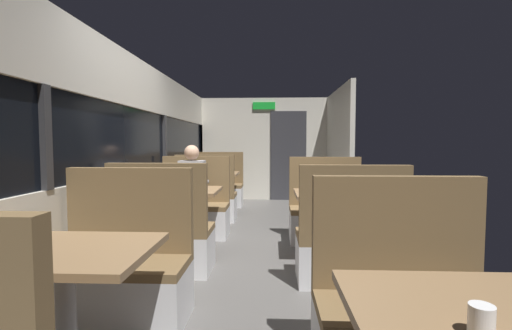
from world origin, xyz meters
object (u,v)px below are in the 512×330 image
object	(u,v)px
bench_far_window_facing_entry	(219,190)
coffee_cup_primary	(481,321)
dining_table_near_window	(65,267)
seated_passenger	(193,198)
dining_table_mid_window	(181,198)
bench_rear_aisle_facing_entry	(326,216)
bench_far_window_facing_end	(207,201)
dining_table_far_window	(214,178)
dining_table_rear_aisle	(336,202)
bench_rear_aisle_facing_end	(349,248)
bench_mid_window_facing_entry	(194,212)
bench_near_window_facing_entry	(123,276)
bench_front_aisle_facing_entry	(405,323)
bench_mid_window_facing_end	(163,240)

from	to	relation	value
bench_far_window_facing_entry	coffee_cup_primary	world-z (taller)	bench_far_window_facing_entry
dining_table_near_window	seated_passenger	bearing A→B (deg)	90.00
dining_table_mid_window	bench_far_window_facing_entry	distance (m)	3.07
dining_table_mid_window	bench_rear_aisle_facing_entry	world-z (taller)	bench_rear_aisle_facing_entry
dining_table_near_window	seated_passenger	xyz separation A→B (m)	(0.00, 2.99, -0.10)
dining_table_near_window	bench_far_window_facing_end	distance (m)	4.03
dining_table_far_window	dining_table_rear_aisle	bearing A→B (deg)	-55.02
bench_rear_aisle_facing_end	coffee_cup_primary	bearing A→B (deg)	-93.00
bench_mid_window_facing_entry	bench_far_window_facing_entry	world-z (taller)	same
bench_far_window_facing_end	coffee_cup_primary	world-z (taller)	bench_far_window_facing_end
bench_rear_aisle_facing_end	bench_rear_aisle_facing_entry	bearing A→B (deg)	90.00
bench_rear_aisle_facing_entry	bench_far_window_facing_end	bearing A→B (deg)	147.06
dining_table_far_window	bench_rear_aisle_facing_end	xyz separation A→B (m)	(1.79, -3.26, -0.31)
dining_table_mid_window	bench_near_window_facing_entry	bearing A→B (deg)	-90.00
dining_table_near_window	dining_table_mid_window	bearing A→B (deg)	90.00
bench_far_window_facing_end	coffee_cup_primary	distance (m)	5.09
seated_passenger	dining_table_near_window	bearing A→B (deg)	-90.00
bench_front_aisle_facing_entry	bench_rear_aisle_facing_entry	distance (m)	2.76
bench_mid_window_facing_entry	dining_table_far_window	size ratio (longest dim) A/B	1.22
dining_table_far_window	bench_mid_window_facing_end	bearing A→B (deg)	-90.00
bench_front_aisle_facing_entry	coffee_cup_primary	size ratio (longest dim) A/B	12.22
bench_mid_window_facing_entry	dining_table_far_window	xyz separation A→B (m)	(0.00, 1.66, 0.31)
bench_far_window_facing_end	bench_rear_aisle_facing_end	size ratio (longest dim) A/B	1.00
bench_rear_aisle_facing_end	bench_rear_aisle_facing_entry	world-z (taller)	same
dining_table_near_window	dining_table_rear_aisle	distance (m)	2.80
bench_front_aisle_facing_entry	bench_rear_aisle_facing_end	world-z (taller)	same
bench_mid_window_facing_end	bench_rear_aisle_facing_entry	bearing A→B (deg)	33.81
dining_table_rear_aisle	bench_rear_aisle_facing_entry	xyz separation A→B (m)	(0.00, 0.70, -0.31)
dining_table_near_window	bench_front_aisle_facing_entry	xyz separation A→B (m)	(1.79, 0.10, -0.31)
bench_far_window_facing_end	coffee_cup_primary	bearing A→B (deg)	-70.71
dining_table_near_window	coffee_cup_primary	bearing A→B (deg)	-24.54
bench_rear_aisle_facing_entry	seated_passenger	size ratio (longest dim) A/B	0.87
bench_far_window_facing_entry	bench_mid_window_facing_end	bearing A→B (deg)	-90.00
dining_table_near_window	dining_table_far_window	size ratio (longest dim) A/B	1.00
dining_table_far_window	bench_rear_aisle_facing_entry	xyz separation A→B (m)	(1.79, -1.86, -0.31)
bench_mid_window_facing_entry	bench_rear_aisle_facing_entry	xyz separation A→B (m)	(1.79, -0.20, 0.00)
dining_table_far_window	bench_front_aisle_facing_entry	xyz separation A→B (m)	(1.79, -4.62, -0.31)
coffee_cup_primary	dining_table_mid_window	bearing A→B (deg)	118.19
bench_far_window_facing_entry	bench_rear_aisle_facing_end	bearing A→B (deg)	-65.66
bench_near_window_facing_entry	dining_table_near_window	bearing A→B (deg)	-90.00
seated_passenger	bench_front_aisle_facing_entry	bearing A→B (deg)	-58.19
bench_mid_window_facing_entry	dining_table_rear_aisle	world-z (taller)	bench_mid_window_facing_entry
dining_table_mid_window	bench_mid_window_facing_entry	size ratio (longest dim) A/B	0.82
bench_near_window_facing_entry	bench_front_aisle_facing_entry	size ratio (longest dim) A/B	1.00
bench_far_window_facing_entry	bench_rear_aisle_facing_entry	bearing A→B (deg)	-55.02
dining_table_near_window	bench_far_window_facing_end	size ratio (longest dim) A/B	0.82
bench_rear_aisle_facing_entry	coffee_cup_primary	bearing A→B (deg)	-91.84
dining_table_near_window	bench_rear_aisle_facing_end	world-z (taller)	bench_rear_aisle_facing_end
dining_table_near_window	bench_near_window_facing_entry	world-z (taller)	bench_near_window_facing_entry
bench_rear_aisle_facing_end	seated_passenger	bearing A→B (deg)	139.54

